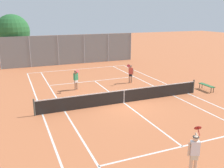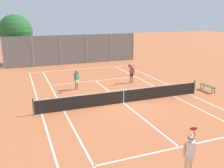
# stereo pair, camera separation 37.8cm
# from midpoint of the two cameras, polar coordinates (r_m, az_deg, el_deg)

# --- Properties ---
(ground_plane) EXTENTS (120.00, 120.00, 0.00)m
(ground_plane) POSITION_cam_midpoint_polar(r_m,az_deg,el_deg) (17.34, 3.27, -4.35)
(ground_plane) COLOR #BC663D
(court_line_markings) EXTENTS (11.10, 23.90, 0.01)m
(court_line_markings) POSITION_cam_midpoint_polar(r_m,az_deg,el_deg) (17.34, 3.27, -4.34)
(court_line_markings) COLOR silver
(court_line_markings) RESTS_ON ground
(tennis_net) EXTENTS (12.00, 0.10, 1.07)m
(tennis_net) POSITION_cam_midpoint_polar(r_m,az_deg,el_deg) (17.17, 3.30, -2.75)
(tennis_net) COLOR #474C47
(tennis_net) RESTS_ON ground
(player_near_side) EXTENTS (0.83, 0.69, 1.77)m
(player_near_side) POSITION_cam_midpoint_polar(r_m,az_deg,el_deg) (10.17, 18.37, -14.67)
(player_near_side) COLOR beige
(player_near_side) RESTS_ON ground
(player_far_left) EXTENTS (0.43, 0.90, 1.77)m
(player_far_left) POSITION_cam_midpoint_polar(r_m,az_deg,el_deg) (20.28, -7.58, 1.25)
(player_far_left) COLOR tan
(player_far_left) RESTS_ON ground
(player_far_right) EXTENTS (0.82, 0.70, 1.77)m
(player_far_right) POSITION_cam_midpoint_polar(r_m,az_deg,el_deg) (22.13, 4.98, 2.55)
(player_far_right) COLOR tan
(player_far_right) RESTS_ON ground
(loose_tennis_ball_0) EXTENTS (0.07, 0.07, 0.07)m
(loose_tennis_ball_0) POSITION_cam_midpoint_polar(r_m,az_deg,el_deg) (20.84, 12.54, -1.15)
(loose_tennis_ball_0) COLOR #D1DB33
(loose_tennis_ball_0) RESTS_ON ground
(courtside_bench) EXTENTS (0.36, 1.50, 0.47)m
(courtside_bench) POSITION_cam_midpoint_polar(r_m,az_deg,el_deg) (21.31, 21.53, -0.46)
(courtside_bench) COLOR #2D6638
(courtside_bench) RESTS_ON ground
(back_fence) EXTENTS (16.15, 0.08, 3.57)m
(back_fence) POSITION_cam_midpoint_polar(r_m,az_deg,el_deg) (30.94, -8.38, 7.81)
(back_fence) COLOR gray
(back_fence) RESTS_ON ground
(tree_behind_left) EXTENTS (3.91, 3.91, 5.95)m
(tree_behind_left) POSITION_cam_midpoint_polar(r_m,az_deg,el_deg) (32.12, -20.73, 11.08)
(tree_behind_left) COLOR brown
(tree_behind_left) RESTS_ON ground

